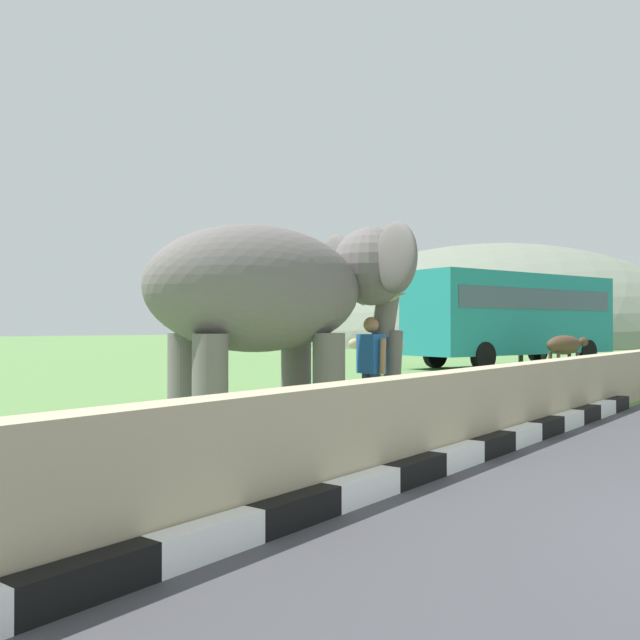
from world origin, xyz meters
TOP-DOWN VIEW (x-y plane):
  - striped_curb at (-0.35, 3.61)m, footprint 16.20×0.20m
  - barrier_parapet at (2.00, 3.91)m, footprint 28.00×0.36m
  - elephant at (1.40, 6.45)m, footprint 4.06×3.12m
  - person_handler at (2.83, 5.92)m, footprint 0.35×0.64m
  - bus_teal at (19.76, 10.55)m, footprint 9.85×5.11m
  - cow_near at (21.61, 10.55)m, footprint 0.83×1.92m
  - cow_mid at (12.41, 11.87)m, footprint 1.83×1.35m
  - cow_far at (18.04, 8.02)m, footprint 1.89×1.18m
  - hill_east at (55.00, 25.95)m, footprint 43.89×35.11m

SIDE VIEW (x-z plane):
  - hill_east at x=55.00m, z-range -9.01..9.01m
  - striped_curb at x=-0.35m, z-range 0.00..0.24m
  - barrier_parapet at x=2.00m, z-range 0.00..1.00m
  - cow_near at x=21.61m, z-range 0.26..1.48m
  - cow_mid at x=12.41m, z-range 0.26..1.48m
  - cow_far at x=18.04m, z-range 0.26..1.48m
  - person_handler at x=2.83m, z-range 0.10..1.75m
  - elephant at x=1.40m, z-range 0.47..3.45m
  - bus_teal at x=19.76m, z-range 0.33..3.83m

